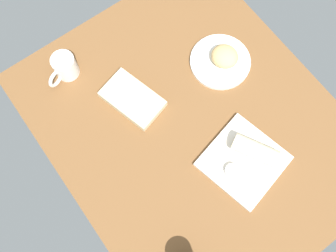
{
  "coord_description": "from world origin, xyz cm",
  "views": [
    {
      "loc": [
        28.11,
        -30.85,
        127.91
      ],
      "look_at": [
        -3.85,
        -7.52,
        7.0
      ],
      "focal_mm": 41.76,
      "sensor_mm": 36.0,
      "label": 1
    }
  ],
  "objects_px": {
    "round_plate": "(220,62)",
    "scone_pastry": "(225,56)",
    "square_plate": "(243,161)",
    "breakfast_wrap": "(255,150)",
    "sauce_cup": "(233,170)",
    "second_mug": "(64,67)",
    "book_stack": "(132,99)"
  },
  "relations": [
    {
      "from": "square_plate",
      "to": "sauce_cup",
      "type": "bearing_deg",
      "value": -85.08
    },
    {
      "from": "round_plate",
      "to": "second_mug",
      "type": "xyz_separation_m",
      "value": [
        -0.28,
        -0.46,
        0.04
      ]
    },
    {
      "from": "scone_pastry",
      "to": "breakfast_wrap",
      "type": "bearing_deg",
      "value": -22.66
    },
    {
      "from": "scone_pastry",
      "to": "sauce_cup",
      "type": "distance_m",
      "value": 0.39
    },
    {
      "from": "square_plate",
      "to": "breakfast_wrap",
      "type": "height_order",
      "value": "breakfast_wrap"
    },
    {
      "from": "sauce_cup",
      "to": "second_mug",
      "type": "distance_m",
      "value": 0.66
    },
    {
      "from": "round_plate",
      "to": "scone_pastry",
      "type": "relative_size",
      "value": 2.25
    },
    {
      "from": "round_plate",
      "to": "second_mug",
      "type": "distance_m",
      "value": 0.54
    },
    {
      "from": "sauce_cup",
      "to": "breakfast_wrap",
      "type": "height_order",
      "value": "breakfast_wrap"
    },
    {
      "from": "square_plate",
      "to": "book_stack",
      "type": "height_order",
      "value": "book_stack"
    },
    {
      "from": "square_plate",
      "to": "second_mug",
      "type": "relative_size",
      "value": 1.88
    },
    {
      "from": "sauce_cup",
      "to": "square_plate",
      "type": "bearing_deg",
      "value": 94.92
    },
    {
      "from": "round_plate",
      "to": "book_stack",
      "type": "relative_size",
      "value": 0.93
    },
    {
      "from": "round_plate",
      "to": "book_stack",
      "type": "xyz_separation_m",
      "value": [
        -0.06,
        -0.33,
        0.01
      ]
    },
    {
      "from": "sauce_cup",
      "to": "second_mug",
      "type": "relative_size",
      "value": 0.37
    },
    {
      "from": "square_plate",
      "to": "second_mug",
      "type": "bearing_deg",
      "value": -154.24
    },
    {
      "from": "square_plate",
      "to": "second_mug",
      "type": "xyz_separation_m",
      "value": [
        -0.61,
        -0.29,
        0.04
      ]
    },
    {
      "from": "square_plate",
      "to": "book_stack",
      "type": "relative_size",
      "value": 1.01
    },
    {
      "from": "scone_pastry",
      "to": "sauce_cup",
      "type": "xyz_separation_m",
      "value": [
        0.32,
        -0.22,
        -0.01
      ]
    },
    {
      "from": "round_plate",
      "to": "second_mug",
      "type": "relative_size",
      "value": 1.74
    },
    {
      "from": "square_plate",
      "to": "breakfast_wrap",
      "type": "bearing_deg",
      "value": 94.92
    },
    {
      "from": "scone_pastry",
      "to": "square_plate",
      "type": "relative_size",
      "value": 0.41
    },
    {
      "from": "second_mug",
      "to": "scone_pastry",
      "type": "bearing_deg",
      "value": 58.33
    },
    {
      "from": "round_plate",
      "to": "breakfast_wrap",
      "type": "relative_size",
      "value": 1.47
    },
    {
      "from": "book_stack",
      "to": "second_mug",
      "type": "xyz_separation_m",
      "value": [
        -0.22,
        -0.13,
        0.03
      ]
    },
    {
      "from": "round_plate",
      "to": "scone_pastry",
      "type": "height_order",
      "value": "scone_pastry"
    },
    {
      "from": "scone_pastry",
      "to": "square_plate",
      "type": "height_order",
      "value": "scone_pastry"
    },
    {
      "from": "square_plate",
      "to": "sauce_cup",
      "type": "height_order",
      "value": "sauce_cup"
    },
    {
      "from": "scone_pastry",
      "to": "breakfast_wrap",
      "type": "relative_size",
      "value": 0.65
    },
    {
      "from": "square_plate",
      "to": "book_stack",
      "type": "xyz_separation_m",
      "value": [
        -0.39,
        -0.17,
        0.01
      ]
    },
    {
      "from": "square_plate",
      "to": "sauce_cup",
      "type": "distance_m",
      "value": 0.06
    },
    {
      "from": "round_plate",
      "to": "square_plate",
      "type": "xyz_separation_m",
      "value": [
        0.32,
        -0.16,
        0.0
      ]
    }
  ]
}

